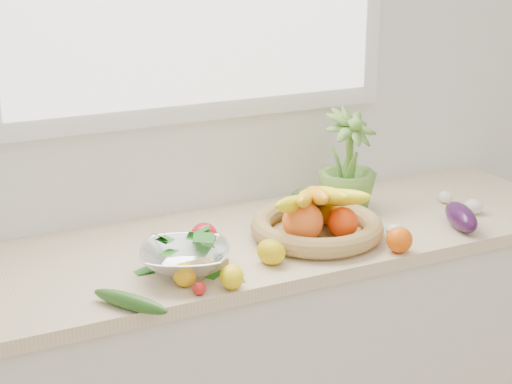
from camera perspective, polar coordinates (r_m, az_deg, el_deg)
name	(u,v)px	position (r m, az deg, el deg)	size (l,w,h in m)	color
back_wall	(196,72)	(2.44, -4.38, 8.71)	(4.50, 0.02, 2.70)	white
counter_cabinet	(239,380)	(2.52, -1.26, -13.49)	(2.20, 0.58, 0.86)	silver
countertop	(238,247)	(2.31, -1.34, -4.02)	(2.24, 0.62, 0.04)	beige
orange_loose	(399,240)	(2.25, 10.38, -3.44)	(0.07, 0.07, 0.07)	#ED5907
lemon_a	(184,275)	(2.02, -5.24, -6.01)	(0.06, 0.08, 0.06)	#FFAE0D
lemon_b	(232,277)	(2.00, -1.77, -6.18)	(0.06, 0.08, 0.06)	yellow
lemon_c	(271,252)	(2.14, 1.10, -4.38)	(0.07, 0.09, 0.07)	#E0B70C
apple	(204,236)	(2.24, -3.80, -3.21)	(0.08, 0.08, 0.08)	red
ginger	(207,266)	(2.10, -3.58, -5.43)	(0.11, 0.04, 0.03)	tan
garlic_a	(474,207)	(2.60, 15.55, -1.02)	(0.06, 0.06, 0.05)	silver
garlic_b	(446,197)	(2.68, 13.63, -0.35)	(0.05, 0.05, 0.04)	white
garlic_c	(395,231)	(2.35, 10.07, -2.83)	(0.05, 0.05, 0.04)	white
eggplant	(461,217)	(2.46, 14.68, -1.76)	(0.07, 0.19, 0.08)	#2F0E35
cucumber	(130,301)	(1.93, -9.15, -7.87)	(0.04, 0.22, 0.04)	#1B4E17
radish	(199,288)	(1.98, -4.14, -7.00)	(0.04, 0.04, 0.04)	red
potted_herb	(348,162)	(2.51, 6.68, 2.17)	(0.19, 0.19, 0.34)	#5B8D33
fruit_basket	(316,220)	(2.31, 4.39, -2.05)	(0.50, 0.50, 0.19)	tan
colander_with_spinach	(185,253)	(2.07, -5.21, -4.42)	(0.31, 0.31, 0.12)	white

